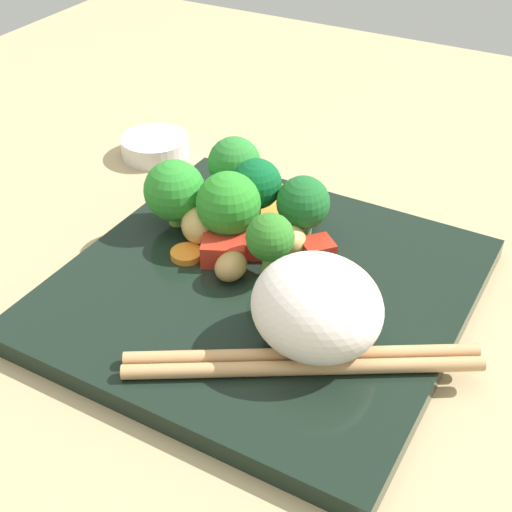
{
  "coord_description": "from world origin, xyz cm",
  "views": [
    {
      "loc": [
        17.86,
        -33.76,
        31.48
      ],
      "look_at": [
        -0.56,
        0.04,
        3.44
      ],
      "focal_mm": 50.3,
      "sensor_mm": 36.0,
      "label": 1
    }
  ],
  "objects_px": {
    "chopstick_pair": "(303,361)",
    "square_plate": "(263,291)",
    "carrot_slice_1": "(187,254)",
    "broccoli_floret_5": "(235,165)",
    "sauce_cup": "(155,146)",
    "rice_mound": "(317,307)"
  },
  "relations": [
    {
      "from": "square_plate",
      "to": "carrot_slice_1",
      "type": "height_order",
      "value": "carrot_slice_1"
    },
    {
      "from": "rice_mound",
      "to": "broccoli_floret_5",
      "type": "distance_m",
      "value": 0.17
    },
    {
      "from": "broccoli_floret_5",
      "to": "chopstick_pair",
      "type": "distance_m",
      "value": 0.19
    },
    {
      "from": "carrot_slice_1",
      "to": "broccoli_floret_5",
      "type": "bearing_deg",
      "value": 92.46
    },
    {
      "from": "rice_mound",
      "to": "carrot_slice_1",
      "type": "relative_size",
      "value": 3.54
    },
    {
      "from": "rice_mound",
      "to": "broccoli_floret_5",
      "type": "height_order",
      "value": "same"
    },
    {
      "from": "rice_mound",
      "to": "chopstick_pair",
      "type": "distance_m",
      "value": 0.03
    },
    {
      "from": "square_plate",
      "to": "carrot_slice_1",
      "type": "bearing_deg",
      "value": 179.77
    },
    {
      "from": "rice_mound",
      "to": "carrot_slice_1",
      "type": "distance_m",
      "value": 0.13
    },
    {
      "from": "square_plate",
      "to": "broccoli_floret_5",
      "type": "relative_size",
      "value": 4.4
    },
    {
      "from": "broccoli_floret_5",
      "to": "sauce_cup",
      "type": "distance_m",
      "value": 0.14
    },
    {
      "from": "rice_mound",
      "to": "broccoli_floret_5",
      "type": "bearing_deg",
      "value": 136.84
    },
    {
      "from": "carrot_slice_1",
      "to": "chopstick_pair",
      "type": "distance_m",
      "value": 0.13
    },
    {
      "from": "square_plate",
      "to": "chopstick_pair",
      "type": "height_order",
      "value": "chopstick_pair"
    },
    {
      "from": "chopstick_pair",
      "to": "carrot_slice_1",
      "type": "bearing_deg",
      "value": 122.99
    },
    {
      "from": "carrot_slice_1",
      "to": "sauce_cup",
      "type": "relative_size",
      "value": 0.37
    },
    {
      "from": "rice_mound",
      "to": "sauce_cup",
      "type": "relative_size",
      "value": 1.31
    },
    {
      "from": "square_plate",
      "to": "rice_mound",
      "type": "height_order",
      "value": "rice_mound"
    },
    {
      "from": "chopstick_pair",
      "to": "square_plate",
      "type": "bearing_deg",
      "value": 103.89
    },
    {
      "from": "rice_mound",
      "to": "sauce_cup",
      "type": "xyz_separation_m",
      "value": [
        -0.24,
        0.17,
        -0.03
      ]
    },
    {
      "from": "broccoli_floret_5",
      "to": "rice_mound",
      "type": "bearing_deg",
      "value": -43.16
    },
    {
      "from": "rice_mound",
      "to": "broccoli_floret_5",
      "type": "relative_size",
      "value": 1.36
    }
  ]
}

